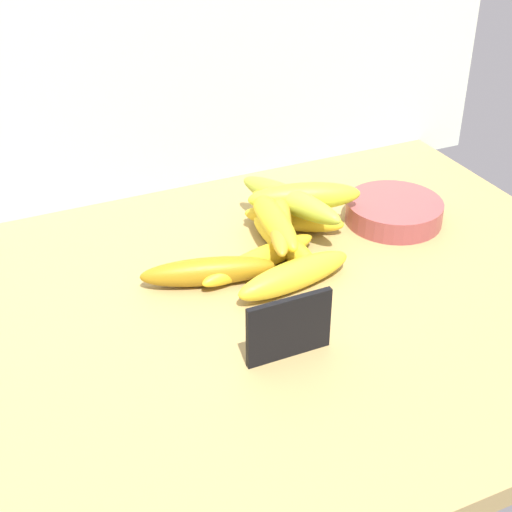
# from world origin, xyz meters

# --- Properties ---
(counter_top) EXTENTS (1.10, 0.76, 0.03)m
(counter_top) POSITION_xyz_m (0.00, 0.00, 0.01)
(counter_top) COLOR #A1864F
(counter_top) RESTS_ON ground
(chalkboard_sign) EXTENTS (0.11, 0.02, 0.08)m
(chalkboard_sign) POSITION_xyz_m (0.02, -0.10, 0.07)
(chalkboard_sign) COLOR black
(chalkboard_sign) RESTS_ON counter_top
(fruit_bowl) EXTENTS (0.15, 0.15, 0.04)m
(fruit_bowl) POSITION_xyz_m (0.32, 0.12, 0.05)
(fruit_bowl) COLOR #944143
(fruit_bowl) RESTS_ON counter_top
(banana_0) EXTENTS (0.19, 0.09, 0.04)m
(banana_0) POSITION_xyz_m (-0.01, 0.08, 0.05)
(banana_0) COLOR #9C7114
(banana_0) RESTS_ON counter_top
(banana_1) EXTENTS (0.05, 0.18, 0.04)m
(banana_1) POSITION_xyz_m (0.12, 0.11, 0.05)
(banana_1) COLOR yellow
(banana_1) RESTS_ON counter_top
(banana_2) EXTENTS (0.20, 0.08, 0.03)m
(banana_2) POSITION_xyz_m (0.06, 0.08, 0.05)
(banana_2) COLOR yellow
(banana_2) RESTS_ON counter_top
(banana_3) EXTENTS (0.15, 0.13, 0.04)m
(banana_3) POSITION_xyz_m (0.16, 0.17, 0.05)
(banana_3) COLOR yellow
(banana_3) RESTS_ON counter_top
(banana_4) EXTENTS (0.19, 0.07, 0.04)m
(banana_4) POSITION_xyz_m (0.09, 0.02, 0.05)
(banana_4) COLOR yellow
(banana_4) RESTS_ON counter_top
(banana_5) EXTENTS (0.11, 0.19, 0.03)m
(banana_5) POSITION_xyz_m (0.11, 0.12, 0.08)
(banana_5) COLOR gold
(banana_5) RESTS_ON banana_1
(banana_6) EXTENTS (0.18, 0.09, 0.04)m
(banana_6) POSITION_xyz_m (0.17, 0.16, 0.09)
(banana_6) COLOR #BDCC2B
(banana_6) RESTS_ON banana_3
(banana_7) EXTENTS (0.06, 0.18, 0.04)m
(banana_7) POSITION_xyz_m (0.10, 0.12, 0.08)
(banana_7) COLOR yellow
(banana_7) RESTS_ON banana_1
(banana_8) EXTENTS (0.11, 0.20, 0.04)m
(banana_8) POSITION_xyz_m (0.15, 0.16, 0.09)
(banana_8) COLOR #9AAB33
(banana_8) RESTS_ON banana_3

